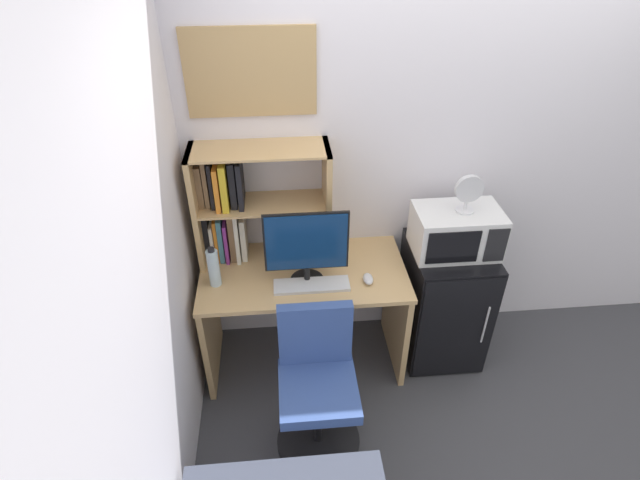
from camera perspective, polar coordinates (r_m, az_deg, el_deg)
name	(u,v)px	position (r m, az deg, el deg)	size (l,w,h in m)	color
wall_back	(506,160)	(3.40, 20.52, 8.54)	(6.40, 0.04, 2.60)	silver
wall_left	(115,395)	(1.88, -22.34, -16.08)	(0.04, 4.40, 2.60)	silver
desk	(304,300)	(3.22, -1.84, -6.91)	(1.26, 0.66, 0.78)	tan
hutch_bookshelf	(241,204)	(3.03, -9.03, 4.10)	(0.80, 0.29, 0.74)	tan
monitor	(306,246)	(2.84, -1.56, -0.67)	(0.49, 0.20, 0.48)	black
keyboard	(312,285)	(2.95, -0.97, -5.19)	(0.45, 0.13, 0.02)	silver
computer_mouse	(368,279)	(2.99, 5.52, -4.44)	(0.06, 0.10, 0.04)	silver
water_bottle	(214,268)	(2.96, -12.06, -3.09)	(0.07, 0.07, 0.26)	silver
mini_fridge	(443,301)	(3.49, 13.91, -6.80)	(0.51, 0.57, 0.85)	black
microwave	(456,231)	(3.15, 15.31, 0.98)	(0.52, 0.34, 0.28)	silver
desk_fan	(468,192)	(3.02, 16.61, 5.25)	(0.17, 0.11, 0.24)	silver
desk_chair	(317,390)	(2.90, -0.30, -16.77)	(0.49, 0.49, 0.92)	black
wall_corkboard	(250,73)	(2.84, -7.95, 18.40)	(0.71, 0.02, 0.47)	tan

